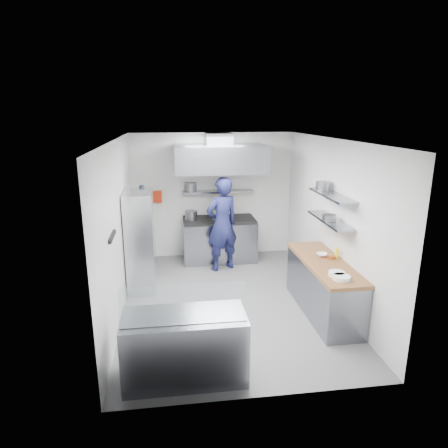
{
  "coord_description": "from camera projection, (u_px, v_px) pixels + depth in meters",
  "views": [
    {
      "loc": [
        -0.96,
        -6.35,
        3.2
      ],
      "look_at": [
        0.0,
        0.6,
        1.25
      ],
      "focal_mm": 32.0,
      "sensor_mm": 36.0,
      "label": 1
    }
  ],
  "objects": [
    {
      "name": "stock_pot_mid",
      "position": [
        217.0,
        213.0,
        8.77
      ],
      "size": [
        0.37,
        0.37,
        0.24
      ],
      "primitive_type": "cylinder",
      "color": "slate",
      "rests_on": "cooktop"
    },
    {
      "name": "squeeze_bottle",
      "position": [
        337.0,
        253.0,
        6.54
      ],
      "size": [
        0.07,
        0.07,
        0.18
      ],
      "primitive_type": "cylinder",
      "color": "yellow",
      "rests_on": "prep_counter_top"
    },
    {
      "name": "display_glass",
      "position": [
        184.0,
        304.0,
        4.62
      ],
      "size": [
        1.47,
        0.19,
        0.42
      ],
      "primitive_type": "cube",
      "rotation": [
        -0.38,
        0.0,
        0.0
      ],
      "color": "silver",
      "rests_on": "display_case"
    },
    {
      "name": "knife_strip",
      "position": [
        112.0,
        236.0,
        5.54
      ],
      "size": [
        0.04,
        0.55,
        0.05
      ],
      "primitive_type": "cube",
      "color": "black",
      "rests_on": "wall_left"
    },
    {
      "name": "wall_back",
      "position": [
        213.0,
        196.0,
        9.06
      ],
      "size": [
        3.6,
        2.8,
        0.02
      ],
      "primitive_type": "cube",
      "rotation": [
        1.57,
        0.0,
        0.0
      ],
      "color": "white",
      "rests_on": "floor"
    },
    {
      "name": "chef",
      "position": [
        222.0,
        224.0,
        8.26
      ],
      "size": [
        0.85,
        0.72,
        1.97
      ],
      "primitive_type": "imported",
      "rotation": [
        0.0,
        0.0,
        3.54
      ],
      "color": "#181C49",
      "rests_on": "floor"
    },
    {
      "name": "display_case",
      "position": [
        185.0,
        347.0,
        4.91
      ],
      "size": [
        1.5,
        0.7,
        0.85
      ],
      "primitive_type": "cube",
      "color": "gray",
      "rests_on": "floor"
    },
    {
      "name": "prep_counter_base",
      "position": [
        323.0,
        289.0,
        6.55
      ],
      "size": [
        0.62,
        2.0,
        0.84
      ],
      "primitive_type": "cube",
      "color": "gray",
      "rests_on": "floor"
    },
    {
      "name": "ceiling",
      "position": [
        229.0,
        140.0,
        6.3
      ],
      "size": [
        5.0,
        5.0,
        0.0
      ],
      "primitive_type": "plane",
      "rotation": [
        3.14,
        0.0,
        0.0
      ],
      "color": "silver",
      "rests_on": "wall_back"
    },
    {
      "name": "prep_counter_top",
      "position": [
        325.0,
        263.0,
        6.43
      ],
      "size": [
        0.65,
        2.04,
        0.06
      ],
      "primitive_type": "cube",
      "color": "brown",
      "rests_on": "prep_counter_base"
    },
    {
      "name": "gas_range",
      "position": [
        219.0,
        240.0,
        8.94
      ],
      "size": [
        1.6,
        0.8,
        0.9
      ],
      "primitive_type": "cube",
      "color": "gray",
      "rests_on": "floor"
    },
    {
      "name": "rack_bin_b",
      "position": [
        141.0,
        214.0,
        7.78
      ],
      "size": [
        0.15,
        0.19,
        0.17
      ],
      "primitive_type": "cube",
      "color": "yellow",
      "rests_on": "wire_rack"
    },
    {
      "name": "floor",
      "position": [
        229.0,
        301.0,
        7.04
      ],
      "size": [
        5.0,
        5.0,
        0.0
      ],
      "primitive_type": "plane",
      "color": "#575759",
      "rests_on": "ground"
    },
    {
      "name": "shelf_pot_d",
      "position": [
        323.0,
        186.0,
        6.79
      ],
      "size": [
        0.24,
        0.24,
        0.14
      ],
      "primitive_type": "cylinder",
      "color": "slate",
      "rests_on": "wall_shelf_upper"
    },
    {
      "name": "hood_duct",
      "position": [
        219.0,
        139.0,
        8.39
      ],
      "size": [
        0.55,
        0.55,
        0.24
      ],
      "primitive_type": "cube",
      "color": "slate",
      "rests_on": "extractor_hood"
    },
    {
      "name": "wall_shelf_upper",
      "position": [
        332.0,
        195.0,
        6.46
      ],
      "size": [
        0.3,
        1.3,
        0.04
      ],
      "primitive_type": "cube",
      "color": "gray",
      "rests_on": "wall_right"
    },
    {
      "name": "wall_front",
      "position": [
        263.0,
        287.0,
        4.28
      ],
      "size": [
        3.6,
        2.8,
        0.02
      ],
      "primitive_type": "cube",
      "rotation": [
        -1.57,
        0.0,
        0.0
      ],
      "color": "white",
      "rests_on": "floor"
    },
    {
      "name": "rack_jar",
      "position": [
        142.0,
        190.0,
        7.54
      ],
      "size": [
        0.11,
        0.11,
        0.18
      ],
      "primitive_type": "cylinder",
      "color": "black",
      "rests_on": "wire_rack"
    },
    {
      "name": "stock_pot_left",
      "position": [
        191.0,
        215.0,
        8.68
      ],
      "size": [
        0.26,
        0.26,
        0.2
      ],
      "primitive_type": "cylinder",
      "color": "slate",
      "rests_on": "cooktop"
    },
    {
      "name": "rack_bin_a",
      "position": [
        142.0,
        242.0,
        7.69
      ],
      "size": [
        0.17,
        0.21,
        0.19
      ],
      "primitive_type": "cube",
      "color": "white",
      "rests_on": "wire_rack"
    },
    {
      "name": "extractor_hood",
      "position": [
        220.0,
        158.0,
        8.28
      ],
      "size": [
        1.9,
        1.15,
        0.55
      ],
      "primitive_type": "cube",
      "color": "gray",
      "rests_on": "wall_back"
    },
    {
      "name": "shelf_pot_a",
      "position": [
        190.0,
        187.0,
        8.85
      ],
      "size": [
        0.27,
        0.27,
        0.18
      ],
      "primitive_type": "cylinder",
      "color": "slate",
      "rests_on": "over_range_shelf"
    },
    {
      "name": "red_firebox",
      "position": [
        157.0,
        197.0,
        8.83
      ],
      "size": [
        0.22,
        0.1,
        0.26
      ],
      "primitive_type": "cube",
      "color": "#B5270E",
      "rests_on": "wall_back"
    },
    {
      "name": "wall_right",
      "position": [
        332.0,
        221.0,
        6.91
      ],
      "size": [
        2.8,
        5.0,
        0.02
      ],
      "primitive_type": "cube",
      "rotation": [
        1.57,
        0.0,
        -1.57
      ],
      "color": "white",
      "rests_on": "floor"
    },
    {
      "name": "plate_stack_a",
      "position": [
        342.0,
        278.0,
        5.71
      ],
      "size": [
        0.25,
        0.25,
        0.06
      ],
      "primitive_type": "cylinder",
      "color": "white",
      "rests_on": "prep_counter_top"
    },
    {
      "name": "shelf_pot_c",
      "position": [
        329.0,
        218.0,
        6.45
      ],
      "size": [
        0.22,
        0.22,
        0.1
      ],
      "primitive_type": "cylinder",
      "color": "slate",
      "rests_on": "wall_shelf_lower"
    },
    {
      "name": "mixing_bowl",
      "position": [
        322.0,
        255.0,
        6.65
      ],
      "size": [
        0.2,
        0.2,
        0.05
      ],
      "primitive_type": "imported",
      "rotation": [
        0.0,
        0.0,
        -0.03
      ],
      "color": "white",
      "rests_on": "prep_counter_top"
    },
    {
      "name": "plate_stack_b",
      "position": [
        337.0,
        274.0,
        5.85
      ],
      "size": [
        0.24,
        0.24,
        0.06
      ],
      "primitive_type": "cylinder",
      "color": "white",
      "rests_on": "prep_counter_top"
    },
    {
      "name": "over_range_shelf",
      "position": [
        218.0,
        192.0,
        8.88
      ],
      "size": [
        1.6,
        0.3,
        0.04
      ],
      "primitive_type": "cube",
      "color": "gray",
      "rests_on": "wall_back"
    },
    {
      "name": "wall_shelf_lower",
      "position": [
        330.0,
        220.0,
        6.57
      ],
      "size": [
        0.3,
        1.3,
        0.04
      ],
      "primitive_type": "cube",
      "color": "gray",
      "rests_on": "wall_right"
    },
    {
      "name": "copper_pan",
      "position": [
        331.0,
        257.0,
        6.55
      ],
      "size": [
        0.15,
        0.15,
        0.06
      ],
      "primitive_type": "cylinder",
      "color": "#BD6E35",
      "rests_on": "prep_counter_top"
    },
    {
      "name": "wire_rack",
      "position": [
        141.0,
        241.0,
        7.37
      ],
      "size": [
        0.5,
        0.9,
        1.85
      ],
      "primitive_type": "cube",
      "color": "silver",
      "rests_on": "floor"
    },
    {
      "name": "cooktop",
      "position": [
        219.0,
        220.0,
        8.81
      ],
      "size": [
        1.57,
        0.78,
        0.06
      ],
      "primitive_type": "cube",
      "color": "black",
      "rests_on": "gas_range"
    },
    {
      "name": "wall_left",
      "position": [
        119.0,
        229.0,
        6.43
      ],
      "size": [
        2.8,
        5.0,
        0.02
      ],
      "primitive_type": "cube",
      "rotation": [
        1.57,
        0.0,
        1.57
      ],
      "color": "white",
      "rests_on": "floor"
    }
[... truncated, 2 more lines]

